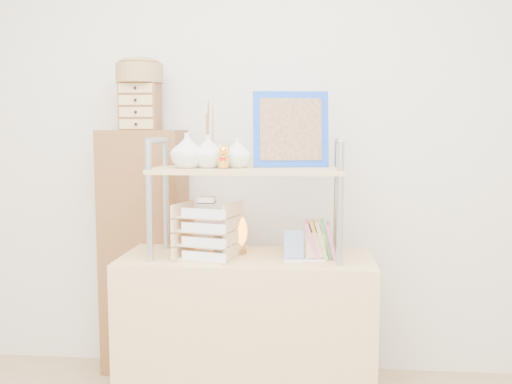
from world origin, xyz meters
The scene contains 10 objects.
room_shell centered at (0.00, 0.39, 1.69)m, with size 3.42×3.41×2.61m.
desk centered at (0.00, 1.20, 0.38)m, with size 1.20×0.50×0.75m, color tan.
cabinet centered at (-0.61, 1.57, 0.68)m, with size 0.45×0.24×1.35m, color brown.
hutch centered at (-0.04, 1.21, 1.19)m, with size 0.90×0.34×0.79m.
letter_tray centered at (-0.18, 1.14, 0.87)m, with size 0.29×0.28×0.29m.
salt_lamp centered at (-0.07, 1.26, 0.85)m, with size 0.13×0.13×0.21m.
desk_clock centered at (-0.10, 1.13, 0.81)m, with size 0.08×0.04×0.12m.
postcard_stand centered at (0.27, 1.14, 0.79)m, with size 0.20×0.09×0.14m.
drawer_chest centered at (-0.61, 1.55, 1.48)m, with size 0.20×0.16×0.25m.
woven_basket centered at (-0.61, 1.55, 1.65)m, with size 0.25×0.25×0.10m, color olive.
Camera 1 is at (0.29, -1.46, 1.35)m, focal length 40.00 mm.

